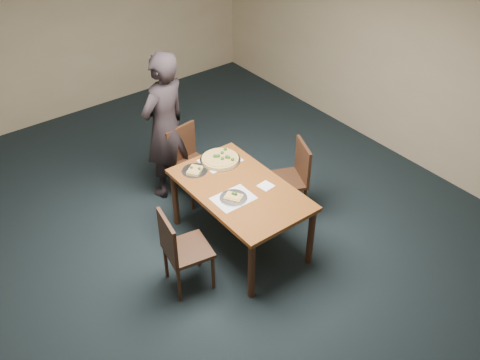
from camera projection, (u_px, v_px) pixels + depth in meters
ground at (232, 254)px, 5.79m from camera, size 8.00×8.00×0.00m
room_shell at (231, 114)px, 4.75m from camera, size 8.00×8.00×8.00m
dining_table at (240, 195)px, 5.57m from camera, size 0.90×1.50×0.75m
chair_far at (188, 159)px, 6.36m from camera, size 0.47×0.47×0.91m
chair_left at (180, 247)px, 5.14m from camera, size 0.49×0.49×0.91m
chair_right at (293, 175)px, 6.09m from camera, size 0.55×0.55×0.91m
diner at (165, 126)px, 6.18m from camera, size 0.76×0.61×1.83m
placemat_main at (220, 160)px, 5.91m from camera, size 0.42×0.32×0.00m
placemat_near at (233, 198)px, 5.37m from camera, size 0.40×0.30×0.00m
pizza_pan at (220, 159)px, 5.90m from camera, size 0.45×0.45×0.08m
slice_plate_near at (234, 197)px, 5.36m from camera, size 0.28×0.28×0.06m
slice_plate_far at (195, 170)px, 5.74m from camera, size 0.28×0.28×0.06m
napkin at (266, 186)px, 5.53m from camera, size 0.16×0.16×0.01m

